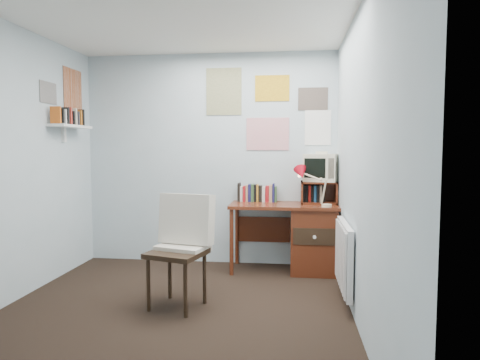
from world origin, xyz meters
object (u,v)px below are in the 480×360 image
object	(u,v)px
desk	(308,236)
tv_riser	(319,192)
desk_chair	(177,253)
desk_lamp	(327,189)
wall_shelf	(70,126)
radiator	(344,256)
crt_tv	(321,166)

from	to	relation	value
desk	tv_riser	xyz separation A→B (m)	(0.12, 0.11, 0.48)
desk_chair	desk_lamp	bearing A→B (deg)	53.38
desk	wall_shelf	xyz separation A→B (m)	(-2.57, -0.38, 1.21)
radiator	wall_shelf	distance (m)	3.15
desk	radiator	distance (m)	0.97
desk_chair	tv_riser	world-z (taller)	tv_riser
desk_chair	desk_lamp	xyz separation A→B (m)	(1.36, 1.04, 0.48)
desk_chair	tv_riser	size ratio (longest dim) A/B	2.38
desk_chair	wall_shelf	world-z (taller)	wall_shelf
crt_tv	radiator	size ratio (longest dim) A/B	0.45
tv_riser	wall_shelf	world-z (taller)	wall_shelf
desk_lamp	radiator	distance (m)	0.92
tv_riser	wall_shelf	size ratio (longest dim) A/B	0.65
crt_tv	wall_shelf	distance (m)	2.80
desk_chair	crt_tv	xyz separation A→B (m)	(1.32, 1.36, 0.70)
desk_chair	crt_tv	bearing A→B (deg)	61.76
tv_riser	wall_shelf	xyz separation A→B (m)	(-2.69, -0.49, 0.74)
desk	crt_tv	size ratio (longest dim) A/B	3.37
tv_riser	wall_shelf	bearing A→B (deg)	-169.68
crt_tv	wall_shelf	size ratio (longest dim) A/B	0.58
desk_lamp	radiator	xyz separation A→B (m)	(0.10, -0.74, -0.53)
tv_riser	crt_tv	distance (m)	0.30
desk_lamp	tv_riser	xyz separation A→B (m)	(-0.07, 0.30, -0.07)
tv_riser	wall_shelf	distance (m)	2.83
desk	tv_riser	distance (m)	0.51
desk_lamp	radiator	bearing A→B (deg)	-68.45
radiator	desk	bearing A→B (deg)	107.24
wall_shelf	desk_lamp	bearing A→B (deg)	3.96
desk	desk_chair	bearing A→B (deg)	-133.45
crt_tv	desk	bearing A→B (deg)	-123.82
desk_chair	radiator	world-z (taller)	desk_chair
desk_lamp	crt_tv	world-z (taller)	crt_tv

